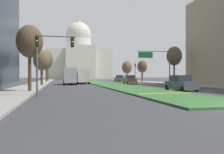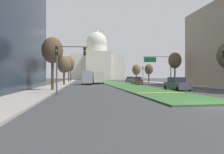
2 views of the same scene
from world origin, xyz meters
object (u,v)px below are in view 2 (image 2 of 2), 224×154
sedan_distant (88,80)px  box_truck_delivery (87,77)px  overhead_guide_sign (160,64)px  street_tree_right_distant (136,70)px  traffic_light_near_left (65,58)px  traffic_light_far_right (143,72)px  street_tree_right_far (149,69)px  sedan_midblock (137,81)px  street_tree_right_mid (175,61)px  sedan_lead_stopped (177,84)px  sedan_far_horizon (130,79)px  city_bus (97,77)px  street_tree_left_far (69,63)px  street_tree_left_distant (71,67)px  street_tree_left_near (52,51)px  street_tree_left_mid (64,65)px  capitol_building (97,62)px

sedan_distant → box_truck_delivery: 8.53m
overhead_guide_sign → street_tree_right_distant: 33.20m
traffic_light_near_left → traffic_light_far_right: bearing=62.9°
street_tree_right_far → sedan_midblock: bearing=-117.8°
street_tree_right_mid → sedan_lead_stopped: street_tree_right_mid is taller
street_tree_right_distant → sedan_far_horizon: street_tree_right_distant is taller
street_tree_right_mid → city_bus: street_tree_right_mid is taller
street_tree_left_far → sedan_lead_stopped: (16.89, -35.31, -4.96)m
traffic_light_near_left → street_tree_left_distant: size_ratio=0.75×
traffic_light_near_left → street_tree_right_distant: size_ratio=0.79×
street_tree_right_far → sedan_lead_stopped: size_ratio=1.29×
traffic_light_near_left → street_tree_right_distant: bearing=67.4°
street_tree_left_near → street_tree_left_far: 34.20m
street_tree_right_mid → sedan_distant: bearing=147.0°
traffic_light_near_left → street_tree_left_mid: (-2.02, 21.98, 0.57)m
box_truck_delivery → traffic_light_far_right: bearing=40.7°
street_tree_right_distant → sedan_distant: size_ratio=1.55×
overhead_guide_sign → street_tree_left_distant: (-21.35, 31.58, 0.56)m
capitol_building → street_tree_right_far: size_ratio=5.11×
traffic_light_far_right → street_tree_right_distant: street_tree_right_distant is taller
street_tree_right_mid → street_tree_left_distant: 39.92m
overhead_guide_sign → sedan_far_horizon: size_ratio=1.41×
street_tree_right_far → sedan_distant: (-19.53, -6.10, -3.27)m
box_truck_delivery → city_bus: bearing=65.8°
street_tree_right_mid → sedan_lead_stopped: 19.40m
traffic_light_near_left → street_tree_left_distant: bearing=92.6°
sedan_distant → street_tree_right_far: bearing=17.3°
sedan_distant → sedan_far_horizon: size_ratio=0.91×
street_tree_right_distant → overhead_guide_sign: bearing=-96.3°
traffic_light_near_left → city_bus: traffic_light_near_left is taller
capitol_building → sedan_midblock: 71.54m
street_tree_right_distant → box_truck_delivery: size_ratio=1.02×
street_tree_right_distant → box_truck_delivery: bearing=-124.7°
sedan_distant → sedan_far_horizon: 18.16m
sedan_lead_stopped → street_tree_right_distant: bearing=80.9°
traffic_light_near_left → sedan_lead_stopped: size_ratio=1.14×
street_tree_left_near → street_tree_left_mid: bearing=89.8°
sedan_far_horizon → city_bus: city_bus is taller
street_tree_left_distant → sedan_distant: (5.73, -18.54, -4.39)m
street_tree_left_distant → sedan_lead_stopped: 51.28m
box_truck_delivery → city_bus: 6.90m
street_tree_left_distant → sedan_midblock: bearing=-58.9°
sedan_distant → city_bus: size_ratio=0.38×
street_tree_left_near → street_tree_right_distant: 54.37m
street_tree_left_far → street_tree_right_far: 25.14m
street_tree_right_distant → box_truck_delivery: street_tree_right_distant is taller
street_tree_left_mid → sedan_distant: size_ratio=1.47×
traffic_light_far_right → street_tree_left_mid: bearing=-140.0°
overhead_guide_sign → street_tree_right_mid: 3.81m
street_tree_left_distant → city_bus: bearing=-68.6°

